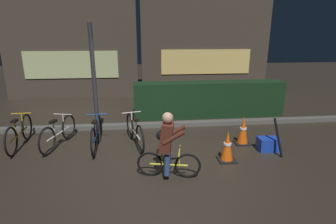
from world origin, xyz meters
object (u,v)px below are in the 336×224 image
parked_bike_center_right (135,132)px  parked_bike_center_left (96,134)px  traffic_cone_near (227,146)px  traffic_cone_far (243,131)px  parked_bike_left_mid (59,133)px  closed_umbrella (278,137)px  street_post (95,86)px  blue_crate (268,144)px  cyclist (167,145)px  parked_bike_leftmost (20,133)px

parked_bike_center_right → parked_bike_center_left: bearing=78.2°
traffic_cone_near → traffic_cone_far: (0.67, 0.84, 0.01)m
parked_bike_left_mid → closed_umbrella: bearing=-87.3°
street_post → traffic_cone_far: bearing=-7.5°
street_post → blue_crate: (3.92, -0.90, -1.26)m
traffic_cone_near → cyclist: 1.43m
parked_bike_left_mid → traffic_cone_far: size_ratio=2.24×
parked_bike_left_mid → blue_crate: size_ratio=3.49×
street_post → parked_bike_center_left: bearing=-88.5°
cyclist → closed_umbrella: cyclist is taller
street_post → traffic_cone_far: street_post is taller
parked_bike_center_left → closed_umbrella: bearing=-103.1°
street_post → parked_bike_left_mid: 1.40m
street_post → traffic_cone_near: size_ratio=4.28×
parked_bike_center_right → traffic_cone_far: bearing=-108.8°
traffic_cone_far → parked_bike_center_right: bearing=175.7°
traffic_cone_far → blue_crate: traffic_cone_far is taller
parked_bike_leftmost → parked_bike_left_mid: size_ratio=1.07×
parked_bike_left_mid → traffic_cone_far: (4.38, -0.33, 0.00)m
cyclist → blue_crate: bearing=32.5°
parked_bike_center_right → closed_umbrella: closed_umbrella is taller
parked_bike_center_right → parked_bike_leftmost: bearing=71.6°
parked_bike_leftmost → traffic_cone_far: 5.29m
traffic_cone_near → parked_bike_center_left: bearing=160.6°
parked_bike_left_mid → parked_bike_center_left: size_ratio=0.95×
street_post → closed_umbrella: 4.28m
parked_bike_center_left → traffic_cone_near: (2.81, -0.99, -0.02)m
street_post → parked_bike_left_mid: street_post is taller
parked_bike_left_mid → traffic_cone_far: 4.39m
cyclist → parked_bike_left_mid: bearing=157.4°
parked_bike_leftmost → parked_bike_center_right: bearing=-97.1°
parked_bike_leftmost → blue_crate: (5.70, -0.82, -0.19)m
parked_bike_center_left → parked_bike_left_mid: bearing=77.6°
parked_bike_left_mid → closed_umbrella: closed_umbrella is taller
blue_crate → cyclist: bearing=-159.6°
traffic_cone_near → parked_bike_center_right: bearing=151.8°
cyclist → parked_bike_center_left: bearing=147.5°
parked_bike_leftmost → parked_bike_left_mid: parked_bike_leftmost is taller
parked_bike_leftmost → traffic_cone_near: 4.76m
street_post → blue_crate: street_post is taller
parked_bike_center_left → traffic_cone_far: parked_bike_center_left is taller
parked_bike_center_left → parked_bike_center_right: bearing=-88.6°
parked_bike_center_right → traffic_cone_near: parked_bike_center_right is taller
parked_bike_center_left → cyclist: bearing=-135.9°
street_post → parked_bike_center_right: 1.41m
parked_bike_leftmost → parked_bike_center_right: size_ratio=1.03×
traffic_cone_near → closed_umbrella: bearing=7.2°
parked_bike_leftmost → parked_bike_left_mid: bearing=-96.2°
traffic_cone_far → cyclist: cyclist is taller
parked_bike_left_mid → parked_bike_center_right: parked_bike_center_right is taller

